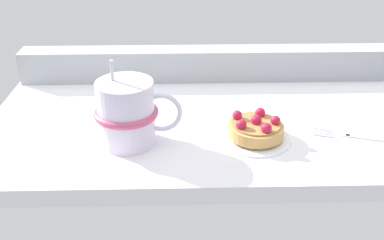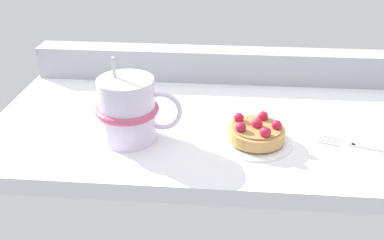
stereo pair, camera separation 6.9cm
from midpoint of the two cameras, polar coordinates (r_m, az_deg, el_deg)
ground_plane at (r=78.75cm, az=5.77°, el=-0.79°), size 78.65×41.47×2.90cm
window_rail_back at (r=93.12cm, az=5.88°, el=7.11°), size 77.08×5.50×6.59cm
dessert_plate at (r=71.52cm, az=11.03°, el=-2.72°), size 11.67×11.67×0.81cm
raspberry_tart at (r=70.65cm, az=11.15°, el=-1.52°), size 9.02×9.02×3.59cm
coffee_mug at (r=69.39cm, az=-5.42°, el=1.27°), size 13.81×10.09×13.86cm
dessert_fork at (r=75.41cm, az=24.23°, el=-3.24°), size 15.37×6.16×0.60cm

